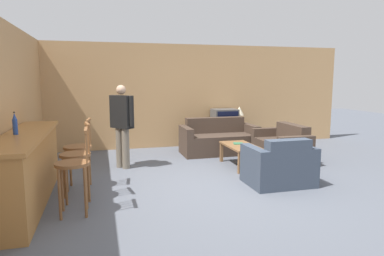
% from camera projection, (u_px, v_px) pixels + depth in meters
% --- Properties ---
extents(ground_plane, '(24.00, 24.00, 0.00)m').
position_uv_depth(ground_plane, '(217.00, 186.00, 5.58)').
color(ground_plane, '#565B66').
extents(wall_back, '(9.40, 0.08, 2.60)m').
position_uv_depth(wall_back, '(173.00, 96.00, 8.70)').
color(wall_back, tan).
rests_on(wall_back, ground_plane).
extents(wall_left, '(0.08, 8.45, 2.60)m').
position_uv_depth(wall_left, '(18.00, 105.00, 5.77)').
color(wall_left, tan).
rests_on(wall_left, ground_plane).
extents(bar_counter, '(0.55, 2.79, 1.00)m').
position_uv_depth(bar_counter, '(27.00, 169.00, 4.74)').
color(bar_counter, '#A87038').
rests_on(bar_counter, ground_plane).
extents(bar_chair_near, '(0.43, 0.43, 1.12)m').
position_uv_depth(bar_chair_near, '(74.00, 169.00, 4.35)').
color(bar_chair_near, brown).
rests_on(bar_chair_near, ground_plane).
extents(bar_chair_mid, '(0.50, 0.50, 1.12)m').
position_uv_depth(bar_chair_mid, '(76.00, 159.00, 4.87)').
color(bar_chair_mid, brown).
rests_on(bar_chair_mid, ground_plane).
extents(bar_chair_far, '(0.48, 0.48, 1.12)m').
position_uv_depth(bar_chair_far, '(79.00, 151.00, 5.40)').
color(bar_chair_far, brown).
rests_on(bar_chair_far, ground_plane).
extents(couch_far, '(1.75, 0.82, 0.82)m').
position_uv_depth(couch_far, '(218.00, 140.00, 8.03)').
color(couch_far, '#423328').
rests_on(couch_far, ground_plane).
extents(armchair_near, '(1.04, 0.78, 0.80)m').
position_uv_depth(armchair_near, '(279.00, 167.00, 5.63)').
color(armchair_near, '#384251').
rests_on(armchair_near, ground_plane).
extents(loveseat_right, '(0.76, 1.32, 0.79)m').
position_uv_depth(loveseat_right, '(282.00, 147.00, 7.21)').
color(loveseat_right, '#423328').
rests_on(loveseat_right, ground_plane).
extents(coffee_table, '(0.55, 1.06, 0.43)m').
position_uv_depth(coffee_table, '(241.00, 148.00, 6.80)').
color(coffee_table, brown).
rests_on(coffee_table, ground_plane).
extents(tv_unit, '(1.09, 0.47, 0.52)m').
position_uv_depth(tv_unit, '(224.00, 136.00, 8.84)').
color(tv_unit, black).
rests_on(tv_unit, ground_plane).
extents(tv, '(0.62, 0.49, 0.45)m').
position_uv_depth(tv, '(225.00, 118.00, 8.77)').
color(tv, '#4C4C4C').
rests_on(tv, tv_unit).
extents(bottle, '(0.06, 0.06, 0.31)m').
position_uv_depth(bottle, '(15.00, 124.00, 4.55)').
color(bottle, '#234293').
rests_on(bottle, bar_counter).
extents(book_on_table, '(0.23, 0.21, 0.02)m').
position_uv_depth(book_on_table, '(238.00, 143.00, 6.92)').
color(book_on_table, '#33704C').
rests_on(book_on_table, coffee_table).
extents(table_lamp, '(0.24, 0.24, 0.51)m').
position_uv_depth(table_lamp, '(239.00, 112.00, 8.86)').
color(table_lamp, brown).
rests_on(table_lamp, tv_unit).
extents(person_by_window, '(0.45, 0.49, 1.62)m').
position_uv_depth(person_by_window, '(122.00, 122.00, 6.62)').
color(person_by_window, '#756B5B').
rests_on(person_by_window, ground_plane).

